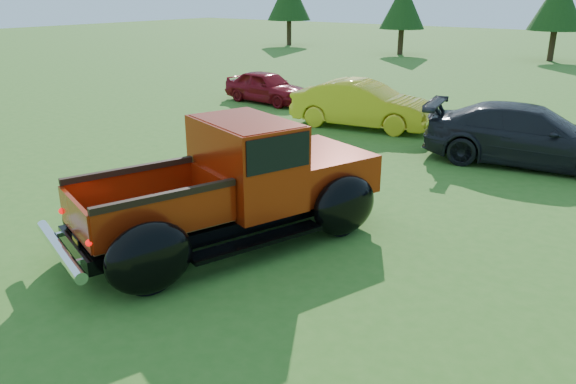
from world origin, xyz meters
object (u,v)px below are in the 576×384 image
(show_car_yellow, at_px, (363,104))
(pickup_truck, at_px, (247,182))
(tree_west, at_px, (403,6))
(show_car_grey, at_px, (529,135))
(show_car_red, at_px, (267,87))
(tree_mid_left, at_px, (559,2))

(show_car_yellow, bearing_deg, pickup_truck, -173.45)
(tree_west, distance_m, pickup_truck, 30.66)
(show_car_yellow, bearing_deg, tree_west, 13.12)
(show_car_grey, bearing_deg, show_car_yellow, 67.90)
(tree_west, relative_size, show_car_red, 1.31)
(tree_mid_left, bearing_deg, show_car_red, -104.88)
(show_car_yellow, bearing_deg, tree_mid_left, -11.02)
(show_car_red, distance_m, show_car_yellow, 5.21)
(show_car_red, height_order, show_car_grey, show_car_grey)
(show_car_red, xyz_separation_m, show_car_yellow, (5.00, -1.47, 0.12))
(tree_mid_left, distance_m, show_car_yellow, 22.33)
(show_car_red, bearing_deg, show_car_yellow, -101.92)
(tree_west, height_order, show_car_yellow, tree_west)
(show_car_red, bearing_deg, show_car_grey, -99.37)
(tree_mid_left, distance_m, pickup_truck, 30.72)
(show_car_yellow, relative_size, show_car_grey, 0.88)
(show_car_grey, bearing_deg, tree_west, 22.08)
(tree_mid_left, height_order, show_car_yellow, tree_mid_left)
(show_car_red, bearing_deg, tree_west, 15.01)
(tree_west, bearing_deg, tree_mid_left, 12.53)
(tree_mid_left, relative_size, pickup_truck, 0.85)
(show_car_yellow, xyz_separation_m, show_car_grey, (5.22, -1.04, 0.00))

